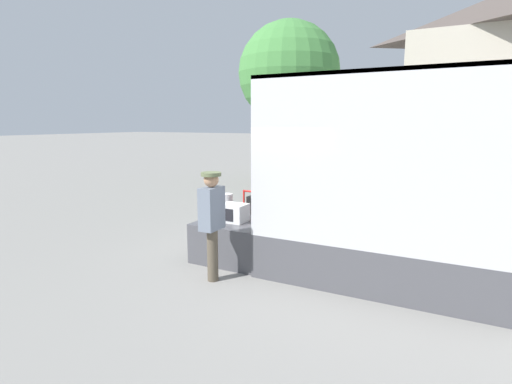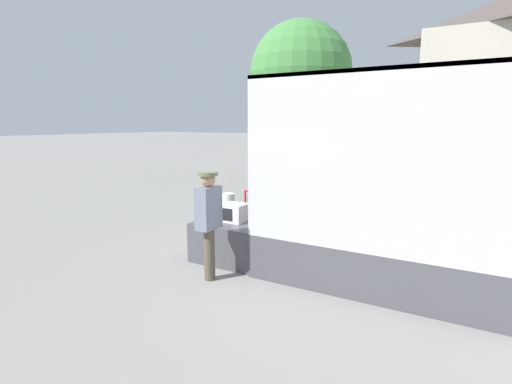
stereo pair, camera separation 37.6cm
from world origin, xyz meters
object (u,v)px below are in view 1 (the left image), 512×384
(microwave, at_px, (234,213))
(worker_person, at_px, (212,215))
(orange_bucket, at_px, (226,204))
(box_truck, at_px, (499,235))
(street_tree, at_px, (289,73))
(portable_generator, at_px, (262,204))

(microwave, relative_size, worker_person, 0.27)
(orange_bucket, relative_size, worker_person, 0.23)
(box_truck, height_order, microwave, box_truck)
(box_truck, xyz_separation_m, street_tree, (-6.99, 8.40, 3.58))
(box_truck, relative_size, orange_bucket, 14.98)
(box_truck, bearing_deg, microwave, -173.92)
(microwave, bearing_deg, street_tree, 106.86)
(microwave, bearing_deg, orange_bucket, 132.73)
(box_truck, relative_size, microwave, 12.55)
(portable_generator, xyz_separation_m, worker_person, (0.07, -1.92, 0.19))
(box_truck, xyz_separation_m, microwave, (-4.31, -0.46, -0.02))
(worker_person, bearing_deg, portable_generator, 92.01)
(orange_bucket, xyz_separation_m, worker_person, (0.70, -1.58, 0.17))
(box_truck, bearing_deg, orange_bucket, 179.36)
(box_truck, height_order, worker_person, box_truck)
(box_truck, relative_size, portable_generator, 11.14)
(box_truck, height_order, orange_bucket, box_truck)
(box_truck, xyz_separation_m, orange_bucket, (-4.78, 0.05, 0.01))
(microwave, xyz_separation_m, worker_person, (0.23, -1.06, 0.21))
(portable_generator, bearing_deg, box_truck, -5.48)
(portable_generator, distance_m, worker_person, 1.93)
(portable_generator, bearing_deg, microwave, -100.73)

